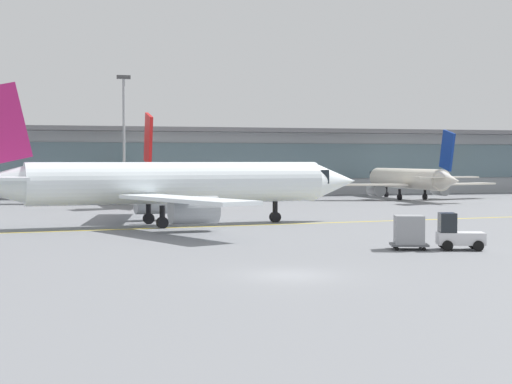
# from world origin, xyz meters

# --- Properties ---
(ground_plane) EXTENTS (400.00, 400.00, 0.00)m
(ground_plane) POSITION_xyz_m (0.00, 0.00, 0.00)
(ground_plane) COLOR slate
(taxiway_centreline_stripe) EXTENTS (109.39, 12.29, 0.01)m
(taxiway_centreline_stripe) POSITION_xyz_m (-0.32, 25.88, 0.00)
(taxiway_centreline_stripe) COLOR yellow
(taxiway_centreline_stripe) RESTS_ON ground_plane
(terminal_concourse) EXTENTS (223.92, 11.00, 9.60)m
(terminal_concourse) POSITION_xyz_m (0.00, 80.02, 4.92)
(terminal_concourse) COLOR #9EA3A8
(terminal_concourse) RESTS_ON ground_plane
(gate_airplane_2) EXTENTS (28.56, 30.73, 10.18)m
(gate_airplane_2) POSITION_xyz_m (-0.33, 63.07, 3.05)
(gate_airplane_2) COLOR silver
(gate_airplane_2) RESTS_ON ground_plane
(gate_airplane_3) EXTENTS (24.37, 26.12, 8.68)m
(gate_airplane_3) POSITION_xyz_m (35.19, 60.93, 2.60)
(gate_airplane_3) COLOR silver
(gate_airplane_3) RESTS_ON ground_plane
(taxiing_regional_jet) EXTENTS (32.35, 29.91, 10.71)m
(taxiing_regional_jet) POSITION_xyz_m (-0.73, 27.83, 3.21)
(taxiing_regional_jet) COLOR white
(taxiing_regional_jet) RESTS_ON ground_plane
(baggage_tug) EXTENTS (2.91, 2.27, 2.10)m
(baggage_tug) POSITION_xyz_m (12.09, 7.01, 0.89)
(baggage_tug) COLOR silver
(baggage_tug) RESTS_ON ground_plane
(cargo_dolly_lead) EXTENTS (2.50, 2.19, 1.94)m
(cargo_dolly_lead) POSITION_xyz_m (9.56, 7.87, 1.05)
(cargo_dolly_lead) COLOR #595B60
(cargo_dolly_lead) RESTS_ON ground_plane
(apron_light_mast_1) EXTENTS (1.80, 0.36, 16.24)m
(apron_light_mast_1) POSITION_xyz_m (-0.19, 72.51, 8.82)
(apron_light_mast_1) COLOR gray
(apron_light_mast_1) RESTS_ON ground_plane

